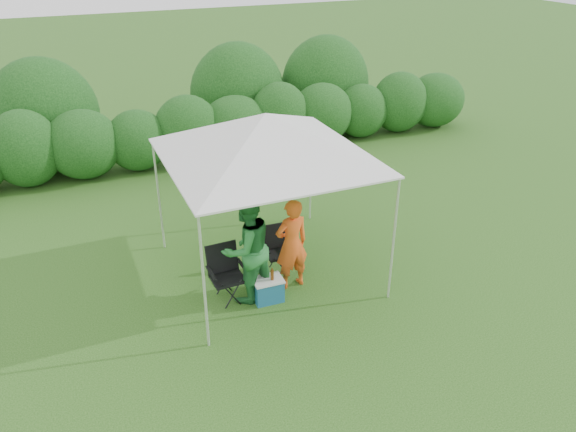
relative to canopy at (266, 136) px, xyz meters
name	(u,v)px	position (x,y,z in m)	size (l,w,h in m)	color
ground	(279,285)	(0.00, -0.50, -2.46)	(70.00, 70.00, 0.00)	#34641F
hedge	(192,130)	(0.12, 5.50, -1.64)	(16.50, 1.53, 1.80)	#1E521A
canopy	(266,136)	(0.00, 0.00, 0.00)	(3.10, 3.10, 2.83)	silver
chair_right	(278,246)	(0.17, -0.03, -1.99)	(0.53, 0.49, 0.83)	black
chair_left	(225,269)	(-0.90, -0.46, -1.95)	(0.58, 0.53, 0.91)	black
man	(292,244)	(0.20, -0.57, -1.67)	(0.58, 0.38, 1.58)	#F1561B
woman	(247,248)	(-0.58, -0.61, -1.54)	(0.89, 0.70, 1.84)	#277836
cooler	(268,289)	(-0.32, -0.81, -2.26)	(0.49, 0.36, 0.40)	#1C5B82
bottle	(272,274)	(-0.26, -0.85, -1.96)	(0.06, 0.06, 0.21)	#592D0C
lawn_toy	(367,172)	(3.62, 2.85, -2.31)	(0.63, 0.52, 0.31)	gold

